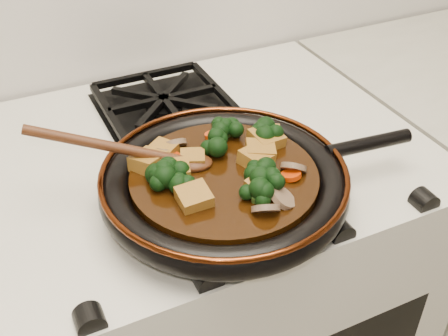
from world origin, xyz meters
name	(u,v)px	position (x,y,z in m)	size (l,w,h in m)	color
stove	(200,319)	(0.00, 1.69, 0.45)	(0.76, 0.60, 0.90)	beige
burner_grate_front	(230,189)	(0.00, 1.55, 0.91)	(0.23, 0.23, 0.03)	black
burner_grate_back	(164,103)	(0.00, 1.83, 0.91)	(0.23, 0.23, 0.03)	black
skillet	(225,182)	(-0.02, 1.53, 0.94)	(0.48, 0.36, 0.05)	black
braising_sauce	(224,180)	(-0.02, 1.53, 0.95)	(0.27, 0.27, 0.02)	black
tofu_cube_0	(194,198)	(-0.08, 1.49, 0.97)	(0.04, 0.04, 0.02)	olive
tofu_cube_1	(163,151)	(-0.08, 1.61, 0.97)	(0.04, 0.03, 0.02)	olive
tofu_cube_2	(263,186)	(0.01, 1.48, 0.97)	(0.04, 0.04, 0.02)	olive
tofu_cube_3	(260,152)	(0.05, 1.55, 0.97)	(0.04, 0.04, 0.02)	olive
tofu_cube_4	(193,159)	(-0.05, 1.58, 0.97)	(0.03, 0.03, 0.02)	olive
tofu_cube_5	(176,172)	(-0.08, 1.56, 0.97)	(0.04, 0.04, 0.02)	olive
tofu_cube_6	(256,159)	(0.04, 1.54, 0.97)	(0.04, 0.04, 0.02)	olive
tofu_cube_7	(148,161)	(-0.11, 1.60, 0.97)	(0.04, 0.04, 0.02)	olive
tofu_cube_8	(266,140)	(0.07, 1.57, 0.97)	(0.04, 0.04, 0.02)	olive
tofu_cube_9	(268,134)	(0.08, 1.59, 0.97)	(0.03, 0.04, 0.02)	olive
broccoli_floret_0	(266,136)	(0.08, 1.58, 0.97)	(0.06, 0.06, 0.05)	black
broccoli_floret_1	(262,173)	(0.03, 1.50, 0.97)	(0.06, 0.06, 0.05)	black
broccoli_floret_2	(161,181)	(-0.11, 1.54, 0.97)	(0.06, 0.06, 0.05)	black
broccoli_floret_3	(228,131)	(0.03, 1.62, 0.97)	(0.06, 0.06, 0.05)	black
broccoli_floret_4	(256,196)	(-0.01, 1.46, 0.97)	(0.06, 0.06, 0.05)	black
broccoli_floret_5	(263,184)	(0.01, 1.47, 0.97)	(0.06, 0.06, 0.06)	black
broccoli_floret_6	(217,147)	(-0.01, 1.58, 0.97)	(0.06, 0.06, 0.06)	black
broccoli_floret_7	(167,179)	(-0.10, 1.55, 0.97)	(0.06, 0.06, 0.05)	black
broccoli_floret_8	(184,180)	(-0.08, 1.53, 0.97)	(0.06, 0.06, 0.05)	black
carrot_coin_0	(162,158)	(-0.09, 1.60, 0.96)	(0.03, 0.03, 0.01)	red
carrot_coin_1	(173,159)	(-0.07, 1.59, 0.96)	(0.03, 0.03, 0.01)	red
carrot_coin_2	(291,175)	(0.06, 1.49, 0.96)	(0.03, 0.03, 0.01)	red
carrot_coin_3	(213,135)	(0.01, 1.62, 0.96)	(0.03, 0.03, 0.01)	red
mushroom_slice_0	(283,198)	(0.03, 1.45, 0.97)	(0.04, 0.04, 0.01)	brown
mushroom_slice_1	(174,144)	(-0.06, 1.62, 0.97)	(0.04, 0.04, 0.01)	brown
mushroom_slice_2	(165,152)	(-0.08, 1.61, 0.97)	(0.03, 0.03, 0.01)	brown
mushroom_slice_3	(266,209)	(0.00, 1.44, 0.97)	(0.04, 0.04, 0.01)	brown
mushroom_slice_4	(293,168)	(0.07, 1.50, 0.97)	(0.04, 0.04, 0.01)	brown
wooden_spoon	(147,154)	(-0.11, 1.60, 0.98)	(0.15, 0.08, 0.24)	#44210E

